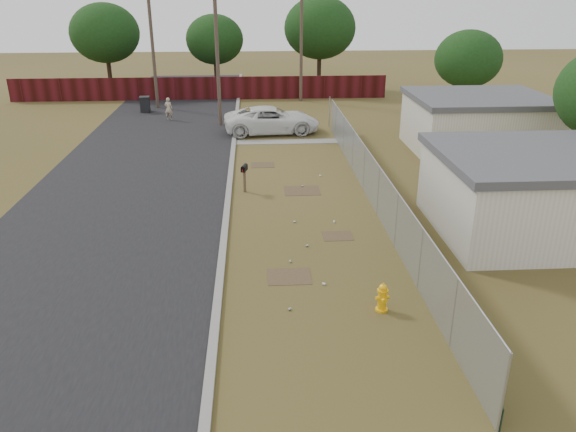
{
  "coord_description": "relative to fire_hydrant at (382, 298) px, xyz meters",
  "views": [
    {
      "loc": [
        -1.82,
        -20.79,
        8.67
      ],
      "look_at": [
        -0.69,
        -2.59,
        1.1
      ],
      "focal_mm": 35.0,
      "sensor_mm": 36.0,
      "label": 1
    }
  ],
  "objects": [
    {
      "name": "chainlink_fence",
      "position": [
        1.4,
        8.19,
        0.38
      ],
      "size": [
        0.1,
        27.06,
        2.02
      ],
      "color": "#989AA0",
      "rests_on": "ground"
    },
    {
      "name": "scattered_litter",
      "position": [
        -1.56,
        5.63,
        -0.38
      ],
      "size": [
        2.4,
        12.1,
        0.07
      ],
      "color": "silver",
      "rests_on": "ground"
    },
    {
      "name": "pedestrian",
      "position": [
        -9.3,
        24.94,
        0.35
      ],
      "size": [
        0.64,
        0.51,
        1.54
      ],
      "primitive_type": "imported",
      "rotation": [
        0.0,
        0.0,
        2.86
      ],
      "color": "tan",
      "rests_on": "ground"
    },
    {
      "name": "trash_bin",
      "position": [
        -11.38,
        27.64,
        0.17
      ],
      "size": [
        0.79,
        0.81,
        1.13
      ],
      "color": "black",
      "rests_on": "ground"
    },
    {
      "name": "ground",
      "position": [
        -1.72,
        7.17,
        -0.42
      ],
      "size": [
        120.0,
        120.0,
        0.0
      ],
      "primitive_type": "plane",
      "color": "brown",
      "rests_on": "ground"
    },
    {
      "name": "horizon_trees",
      "position": [
        -0.88,
        30.72,
        4.21
      ],
      "size": [
        33.32,
        31.94,
        7.78
      ],
      "color": "#2E2115",
      "rests_on": "ground"
    },
    {
      "name": "mailbox",
      "position": [
        -4.0,
        10.18,
        0.59
      ],
      "size": [
        0.32,
        0.56,
        1.27
      ],
      "color": "brown",
      "rests_on": "ground"
    },
    {
      "name": "street",
      "position": [
        -8.48,
        15.22,
        -0.4
      ],
      "size": [
        15.1,
        60.0,
        0.12
      ],
      "color": "black",
      "rests_on": "ground"
    },
    {
      "name": "fire_hydrant",
      "position": [
        0.0,
        0.0,
        0.0
      ],
      "size": [
        0.41,
        0.42,
        0.89
      ],
      "color": "#FAB30D",
      "rests_on": "ground"
    },
    {
      "name": "houses",
      "position": [
        7.98,
        10.3,
        1.15
      ],
      "size": [
        9.3,
        17.24,
        3.1
      ],
      "color": "silver",
      "rests_on": "ground"
    },
    {
      "name": "pickup_truck",
      "position": [
        -2.39,
        20.91,
        0.4
      ],
      "size": [
        6.09,
        3.17,
        1.64
      ],
      "primitive_type": "imported",
      "rotation": [
        0.0,
        0.0,
        1.65
      ],
      "color": "white",
      "rests_on": "ground"
    },
    {
      "name": "utility_poles",
      "position": [
        -5.38,
        27.83,
        4.28
      ],
      "size": [
        12.6,
        8.24,
        9.0
      ],
      "color": "brown",
      "rests_on": "ground"
    },
    {
      "name": "privacy_fence",
      "position": [
        -7.72,
        32.17,
        0.48
      ],
      "size": [
        30.0,
        0.12,
        1.8
      ],
      "primitive_type": "cube",
      "color": "#490F14",
      "rests_on": "ground"
    }
  ]
}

